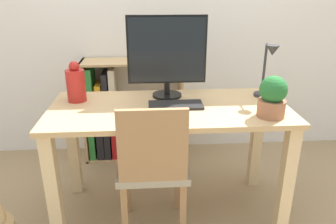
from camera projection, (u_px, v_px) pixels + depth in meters
name	position (u px, v px, depth m)	size (l,w,h in m)	color
ground_plane	(169.00, 209.00, 2.21)	(10.00, 10.00, 0.00)	#997F5B
wall_back	(161.00, 0.00, 2.62)	(8.00, 0.05, 2.60)	silver
desk	(169.00, 128.00, 1.99)	(1.41, 0.65, 0.74)	tan
monitor	(167.00, 53.00, 2.01)	(0.49, 0.19, 0.51)	black
keyboard	(176.00, 105.00, 1.94)	(0.32, 0.15, 0.02)	black
vase	(76.00, 84.00, 1.99)	(0.11, 0.11, 0.25)	#B2231E
desk_lamp	(268.00, 66.00, 1.99)	(0.10, 0.19, 0.34)	#2D2D33
potted_plant	(272.00, 97.00, 1.75)	(0.15, 0.15, 0.23)	#9E6647
chair	(153.00, 165.00, 1.83)	(0.40, 0.40, 0.85)	#9E937F
bookshelf	(116.00, 113.00, 2.76)	(0.81, 0.28, 0.85)	tan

